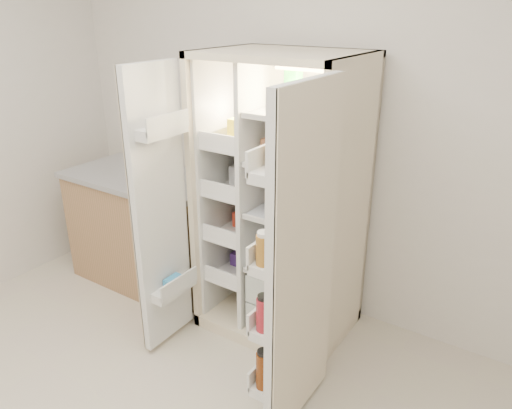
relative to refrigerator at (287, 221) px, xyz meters
The scene contains 5 objects.
wall_back 0.70m from the refrigerator, 104.67° to the left, with size 4.00×0.02×2.70m, color silver.
refrigerator is the anchor object (origin of this frame).
freezer_door 0.81m from the refrigerator, 130.50° to the right, with size 0.15×0.40×1.72m.
fridge_door 0.85m from the refrigerator, 56.24° to the right, with size 0.17×0.58×1.72m.
kitchen_counter 1.20m from the refrigerator, behind, with size 1.20×0.64×0.87m.
Camera 1 is at (1.50, -0.82, 2.03)m, focal length 34.00 mm.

